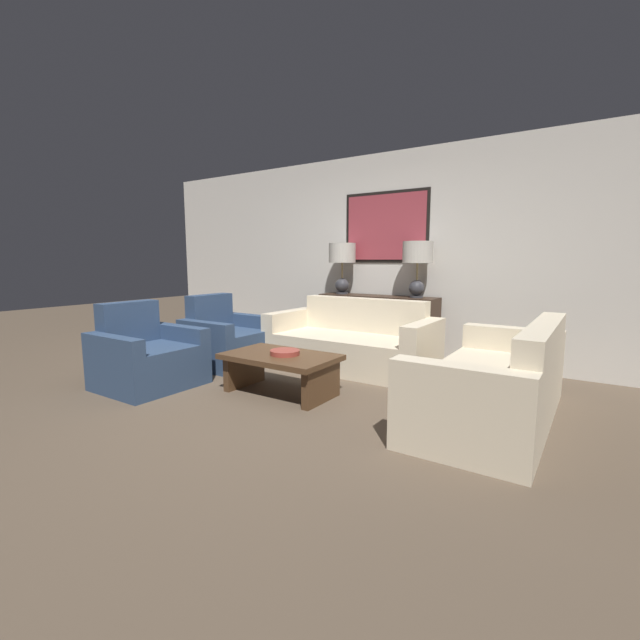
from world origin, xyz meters
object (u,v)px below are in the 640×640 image
Objects in this scene: coffee_table at (281,365)px; couch_by_back_wall at (352,345)px; armchair_near_camera at (147,358)px; table_lamp_left at (342,259)px; table_lamp_right at (417,259)px; decorative_bowl at (285,352)px; console_table at (377,327)px; couch_by_side at (496,386)px; armchair_near_back_wall at (227,341)px.

couch_by_back_wall is at bearing 86.13° from coffee_table.
table_lamp_left is at bearing 71.06° from armchair_near_camera.
armchair_near_camera is at bearing -127.79° from table_lamp_right.
console_table is at bearing 88.87° from decorative_bowl.
couch_by_side reaches higher than coffee_table.
coffee_table is (-0.08, -1.24, 0.00)m from couch_by_back_wall.
decorative_bowl is at bearing -167.39° from couch_by_side.
couch_by_back_wall is at bearing -51.28° from table_lamp_left.
coffee_table is at bearing -107.90° from table_lamp_right.
couch_by_back_wall is 1.84× the size of coffee_table.
couch_by_side is 3.30m from armchair_near_camera.
console_table reaches higher than decorative_bowl.
couch_by_back_wall is 1.54m from armchair_near_back_wall.
table_lamp_right reaches higher than armchair_near_back_wall.
coffee_table is at bearing -76.79° from table_lamp_left.
couch_by_back_wall is 2.19× the size of armchair_near_camera.
table_lamp_left is 2.78m from armchair_near_camera.
table_lamp_left is 2.42× the size of decorative_bowl.
armchair_near_back_wall is 1.10m from armchair_near_camera.
armchair_near_camera reaches higher than decorative_bowl.
table_lamp_right reaches higher than couch_by_back_wall.
console_table is at bearing 87.48° from coffee_table.
console_table is 0.80× the size of couch_by_back_wall.
armchair_near_back_wall is at bearing 157.89° from decorative_bowl.
table_lamp_right is 2.42× the size of decorative_bowl.
armchair_near_back_wall is (-1.37, -1.35, -0.12)m from console_table.
couch_by_back_wall reaches higher than coffee_table.
table_lamp_left is at bearing 147.32° from couch_by_side.
table_lamp_right is at bearing 72.10° from coffee_table.
decorative_bowl is at bearing 22.83° from armchair_near_camera.
table_lamp_left is at bearing 128.72° from couch_by_back_wall.
armchair_near_back_wall is at bearing -135.48° from console_table.
armchair_near_back_wall is (-0.84, -1.35, -1.00)m from table_lamp_left.
armchair_near_back_wall is at bearing -153.37° from couch_by_back_wall.
armchair_near_camera is (-1.29, -0.55, 0.01)m from coffee_table.
table_lamp_left is 0.64× the size of coffee_table.
couch_by_back_wall is at bearing 26.63° from armchair_near_back_wall.
table_lamp_right reaches higher than decorative_bowl.
table_lamp_left is 2.93m from couch_by_side.
armchair_near_back_wall is at bearing -144.65° from table_lamp_right.
table_lamp_right is 1.32m from couch_by_back_wall.
table_lamp_right is at bearing 51.28° from couch_by_back_wall.
decorative_bowl is (-0.57, -1.89, -0.88)m from table_lamp_right.
armchair_near_back_wall is (-1.29, 0.55, 0.01)m from coffee_table.
table_lamp_left is 1.88m from armchair_near_back_wall.
decorative_bowl is at bearing -22.11° from armchair_near_back_wall.
console_table is 1.03m from table_lamp_right.
console_table is 1.75× the size of armchair_near_camera.
table_lamp_right is 2.16m from decorative_bowl.
table_lamp_right is at bearing 0.00° from console_table.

